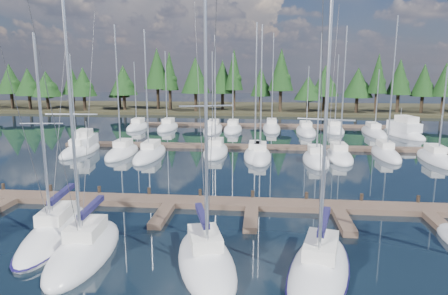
# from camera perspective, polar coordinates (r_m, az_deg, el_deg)

# --- Properties ---
(ground) EXTENTS (260.00, 260.00, 0.00)m
(ground) POSITION_cam_1_polar(r_m,az_deg,el_deg) (41.11, 4.52, -2.82)
(ground) COLOR black
(ground) RESTS_ON ground
(far_shore) EXTENTS (220.00, 30.00, 0.60)m
(far_shore) POSITION_cam_1_polar(r_m,az_deg,el_deg) (100.36, 5.20, 5.60)
(far_shore) COLOR #2E2B19
(far_shore) RESTS_ON ground
(main_dock) EXTENTS (44.00, 6.13, 0.90)m
(main_dock) POSITION_cam_1_polar(r_m,az_deg,el_deg) (28.93, 4.02, -8.46)
(main_dock) COLOR brown
(main_dock) RESTS_ON ground
(back_docks) EXTENTS (50.00, 21.80, 0.40)m
(back_docks) POSITION_cam_1_polar(r_m,az_deg,el_deg) (60.27, 4.89, 1.84)
(back_docks) COLOR brown
(back_docks) RESTS_ON ground
(front_sailboat_1) EXTENTS (3.80, 9.51, 12.60)m
(front_sailboat_1) POSITION_cam_1_polar(r_m,az_deg,el_deg) (26.37, -23.02, -11.18)
(front_sailboat_1) COLOR silver
(front_sailboat_1) RESTS_ON ground
(front_sailboat_2) EXTENTS (3.39, 8.25, 13.99)m
(front_sailboat_2) POSITION_cam_1_polar(r_m,az_deg,el_deg) (23.52, -19.27, -13.62)
(front_sailboat_2) COLOR silver
(front_sailboat_2) RESTS_ON ground
(front_sailboat_3) EXTENTS (4.88, 8.28, 14.94)m
(front_sailboat_3) POSITION_cam_1_polar(r_m,az_deg,el_deg) (21.16, -2.58, -15.82)
(front_sailboat_3) COLOR silver
(front_sailboat_3) RESTS_ON ground
(front_sailboat_4) EXTENTS (4.95, 9.65, 14.01)m
(front_sailboat_4) POSITION_cam_1_polar(r_m,az_deg,el_deg) (20.84, 13.45, -16.65)
(front_sailboat_4) COLOR silver
(front_sailboat_4) RESTS_ON ground
(back_sailboat_rows) EXTENTS (43.54, 32.64, 16.35)m
(back_sailboat_rows) POSITION_cam_1_polar(r_m,az_deg,el_deg) (55.48, 4.18, 1.11)
(back_sailboat_rows) COLOR silver
(back_sailboat_rows) RESTS_ON ground
(motor_yacht_left) EXTENTS (4.07, 8.81, 4.24)m
(motor_yacht_left) POSITION_cam_1_polar(r_m,az_deg,el_deg) (52.50, -19.20, 0.17)
(motor_yacht_left) COLOR silver
(motor_yacht_left) RESTS_ON ground
(motor_yacht_right) EXTENTS (5.61, 10.51, 5.01)m
(motor_yacht_right) POSITION_cam_1_polar(r_m,az_deg,el_deg) (66.08, 24.26, 2.01)
(motor_yacht_right) COLOR silver
(motor_yacht_right) RESTS_ON ground
(tree_line) EXTENTS (184.38, 11.79, 14.08)m
(tree_line) POSITION_cam_1_polar(r_m,az_deg,el_deg) (90.13, 5.90, 9.62)
(tree_line) COLOR black
(tree_line) RESTS_ON far_shore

